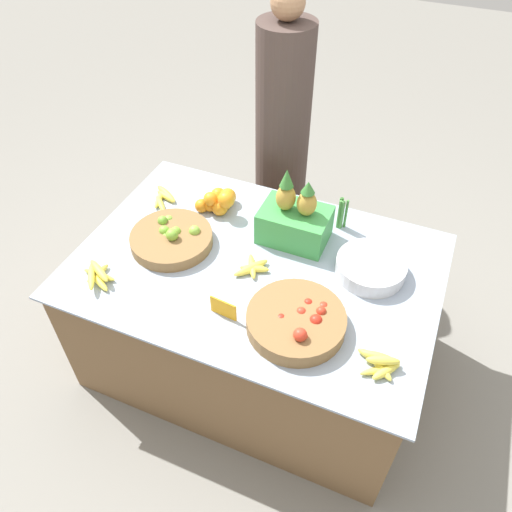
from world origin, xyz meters
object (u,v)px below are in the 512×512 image
at_px(tomato_basket, 297,321).
at_px(vendor_person, 282,145).
at_px(metal_bowl, 371,267).
at_px(produce_crate, 295,220).
at_px(price_sign, 223,308).
at_px(lime_bowl, 172,239).

relative_size(tomato_basket, vendor_person, 0.25).
height_order(metal_bowl, vendor_person, vendor_person).
distance_m(metal_bowl, produce_crate, 0.39).
bearing_deg(vendor_person, price_sign, -79.95).
bearing_deg(metal_bowl, vendor_person, 132.47).
xyz_separation_m(price_sign, produce_crate, (0.10, 0.53, 0.06)).
xyz_separation_m(price_sign, vendor_person, (-0.21, 1.19, -0.01)).
height_order(tomato_basket, price_sign, tomato_basket).
bearing_deg(lime_bowl, metal_bowl, 10.87).
distance_m(tomato_basket, vendor_person, 1.23).
distance_m(lime_bowl, metal_bowl, 0.88).
relative_size(price_sign, produce_crate, 0.32).
xyz_separation_m(produce_crate, vendor_person, (-0.31, 0.66, -0.07)).
bearing_deg(vendor_person, tomato_basket, -66.52).
relative_size(lime_bowl, vendor_person, 0.24).
height_order(lime_bowl, produce_crate, produce_crate).
xyz_separation_m(metal_bowl, produce_crate, (-0.37, 0.08, 0.07)).
distance_m(lime_bowl, price_sign, 0.48).
relative_size(tomato_basket, price_sign, 3.33).
relative_size(metal_bowl, produce_crate, 0.82).
bearing_deg(tomato_basket, price_sign, -167.79).
bearing_deg(price_sign, tomato_basket, 17.85).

